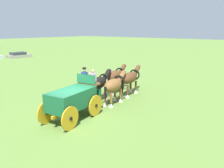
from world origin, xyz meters
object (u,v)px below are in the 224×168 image
Objects in this scene: draft_horse_lead_near at (116,77)px; draft_horse_lead_off at (130,78)px; show_wagon at (73,99)px; parked_vehicle_f at (19,55)px; draft_horse_rear_near at (99,83)px; draft_horse_rear_off at (114,86)px.

draft_horse_lead_off is (0.22, -1.28, 0.00)m from draft_horse_lead_near.
show_wagon reaches higher than parked_vehicle_f.
draft_horse_lead_near is at bearing 14.84° from show_wagon.
draft_horse_rear_near is at bearing 18.96° from show_wagon.
show_wagon is 6.28m from draft_horse_lead_near.
draft_horse_lead_off reaches higher than parked_vehicle_f.
show_wagon is 32.64m from parked_vehicle_f.
draft_horse_lead_off is at bearing -103.42° from parked_vehicle_f.
draft_horse_rear_off reaches higher than parked_vehicle_f.
draft_horse_lead_off is 0.76× the size of parked_vehicle_f.
draft_horse_rear_off is 0.93× the size of draft_horse_lead_off.
draft_horse_rear_off is 0.71× the size of parked_vehicle_f.
draft_horse_rear_off reaches higher than draft_horse_rear_near.
show_wagon is 1.42× the size of parked_vehicle_f.
show_wagon reaches higher than draft_horse_lead_off.
draft_horse_rear_near is 30.23m from parked_vehicle_f.
draft_horse_rear_near is 0.71× the size of parked_vehicle_f.
show_wagon is 2.00× the size of draft_horse_lead_near.
draft_horse_lead_near reaches higher than draft_horse_rear_near.
draft_horse_rear_off is at bearing -107.81° from parked_vehicle_f.
draft_horse_rear_near is at bearing -108.92° from parked_vehicle_f.
draft_horse_lead_near is at bearing 99.72° from draft_horse_lead_off.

